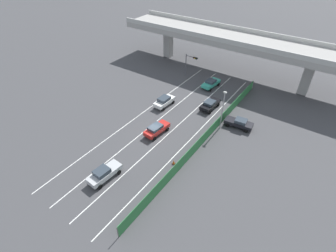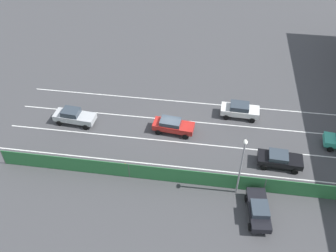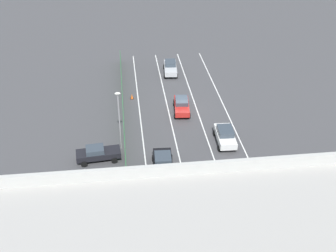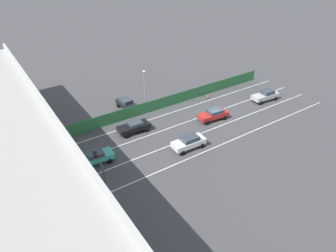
{
  "view_description": "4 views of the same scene",
  "coord_description": "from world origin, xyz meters",
  "px_view_note": "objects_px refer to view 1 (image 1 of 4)",
  "views": [
    {
      "loc": [
        20.13,
        -25.23,
        26.2
      ],
      "look_at": [
        1.95,
        0.89,
        1.89
      ],
      "focal_mm": 28.03,
      "sensor_mm": 36.0,
      "label": 1
    },
    {
      "loc": [
        30.82,
        4.11,
        28.42
      ],
      "look_at": [
        0.51,
        -0.18,
        1.04
      ],
      "focal_mm": 40.13,
      "sensor_mm": 36.0,
      "label": 2
    },
    {
      "loc": [
        7.05,
        45.0,
        26.11
      ],
      "look_at": [
        2.63,
        6.86,
        2.11
      ],
      "focal_mm": 45.1,
      "sensor_mm": 36.0,
      "label": 3
    },
    {
      "loc": [
        -28.27,
        27.32,
        22.66
      ],
      "look_at": [
        1.22,
        7.61,
        0.85
      ],
      "focal_mm": 32.39,
      "sensor_mm": 36.0,
      "label": 4
    }
  ],
  "objects_px": {
    "traffic_light": "(190,62)",
    "traffic_cone": "(174,162)",
    "car_sedan_silver": "(104,173)",
    "car_taxi_teal": "(211,83)",
    "car_hatchback_white": "(164,101)",
    "car_sedan_black": "(210,104)",
    "street_lamp": "(223,106)",
    "parked_sedan_dark": "(239,123)",
    "car_sedan_red": "(157,129)"
  },
  "relations": [
    {
      "from": "car_sedan_silver",
      "to": "car_sedan_black",
      "type": "relative_size",
      "value": 1.06
    },
    {
      "from": "car_sedan_silver",
      "to": "car_sedan_red",
      "type": "xyz_separation_m",
      "value": [
        -0.04,
        11.31,
        -0.03
      ]
    },
    {
      "from": "traffic_light",
      "to": "parked_sedan_dark",
      "type": "bearing_deg",
      "value": -34.09
    },
    {
      "from": "parked_sedan_dark",
      "to": "traffic_light",
      "type": "xyz_separation_m",
      "value": [
        -16.0,
        10.83,
        2.64
      ]
    },
    {
      "from": "car_sedan_red",
      "to": "car_sedan_black",
      "type": "relative_size",
      "value": 1.03
    },
    {
      "from": "traffic_light",
      "to": "car_sedan_red",
      "type": "bearing_deg",
      "value": -73.13
    },
    {
      "from": "car_sedan_red",
      "to": "car_taxi_teal",
      "type": "relative_size",
      "value": 1.01
    },
    {
      "from": "car_hatchback_white",
      "to": "street_lamp",
      "type": "relative_size",
      "value": 0.66
    },
    {
      "from": "traffic_light",
      "to": "car_sedan_black",
      "type": "bearing_deg",
      "value": -41.86
    },
    {
      "from": "car_taxi_teal",
      "to": "traffic_light",
      "type": "bearing_deg",
      "value": 166.75
    },
    {
      "from": "car_sedan_silver",
      "to": "parked_sedan_dark",
      "type": "distance_m",
      "value": 22.59
    },
    {
      "from": "car_sedan_red",
      "to": "parked_sedan_dark",
      "type": "distance_m",
      "value": 13.43
    },
    {
      "from": "parked_sedan_dark",
      "to": "street_lamp",
      "type": "height_order",
      "value": "street_lamp"
    },
    {
      "from": "car_taxi_teal",
      "to": "traffic_cone",
      "type": "xyz_separation_m",
      "value": [
        5.94,
        -22.41,
        -0.58
      ]
    },
    {
      "from": "parked_sedan_dark",
      "to": "traffic_light",
      "type": "distance_m",
      "value": 19.49
    },
    {
      "from": "car_sedan_black",
      "to": "traffic_light",
      "type": "distance_m",
      "value": 13.03
    },
    {
      "from": "car_sedan_silver",
      "to": "traffic_cone",
      "type": "relative_size",
      "value": 7.1
    },
    {
      "from": "car_taxi_teal",
      "to": "street_lamp",
      "type": "bearing_deg",
      "value": -56.23
    },
    {
      "from": "car_hatchback_white",
      "to": "car_sedan_silver",
      "type": "distance_m",
      "value": 19.0
    },
    {
      "from": "car_taxi_teal",
      "to": "traffic_cone",
      "type": "relative_size",
      "value": 6.85
    },
    {
      "from": "car_sedan_silver",
      "to": "street_lamp",
      "type": "bearing_deg",
      "value": 67.69
    },
    {
      "from": "car_sedan_red",
      "to": "car_sedan_silver",
      "type": "bearing_deg",
      "value": -89.79
    },
    {
      "from": "car_sedan_red",
      "to": "car_sedan_black",
      "type": "xyz_separation_m",
      "value": [
        3.5,
        11.27,
        -0.04
      ]
    },
    {
      "from": "car_hatchback_white",
      "to": "car_taxi_teal",
      "type": "distance_m",
      "value": 11.67
    },
    {
      "from": "street_lamp",
      "to": "traffic_cone",
      "type": "distance_m",
      "value": 11.86
    },
    {
      "from": "car_hatchback_white",
      "to": "car_sedan_black",
      "type": "xyz_separation_m",
      "value": [
        7.23,
        3.96,
        -0.09
      ]
    },
    {
      "from": "traffic_light",
      "to": "car_taxi_teal",
      "type": "bearing_deg",
      "value": -13.25
    },
    {
      "from": "car_sedan_black",
      "to": "traffic_light",
      "type": "relative_size",
      "value": 0.91
    },
    {
      "from": "car_sedan_red",
      "to": "car_sedan_black",
      "type": "bearing_deg",
      "value": 72.74
    },
    {
      "from": "car_sedan_silver",
      "to": "street_lamp",
      "type": "height_order",
      "value": "street_lamp"
    },
    {
      "from": "street_lamp",
      "to": "parked_sedan_dark",
      "type": "bearing_deg",
      "value": 38.21
    },
    {
      "from": "traffic_light",
      "to": "car_hatchback_white",
      "type": "bearing_deg",
      "value": -79.65
    },
    {
      "from": "car_sedan_black",
      "to": "parked_sedan_dark",
      "type": "distance_m",
      "value": 6.89
    },
    {
      "from": "car_sedan_red",
      "to": "street_lamp",
      "type": "relative_size",
      "value": 0.69
    },
    {
      "from": "traffic_cone",
      "to": "traffic_light",
      "type": "bearing_deg",
      "value": 116.65
    },
    {
      "from": "car_sedan_silver",
      "to": "car_taxi_teal",
      "type": "xyz_separation_m",
      "value": [
        -0.02,
        29.68,
        -0.05
      ]
    },
    {
      "from": "car_taxi_teal",
      "to": "traffic_cone",
      "type": "bearing_deg",
      "value": -75.16
    },
    {
      "from": "car_taxi_teal",
      "to": "car_sedan_black",
      "type": "xyz_separation_m",
      "value": [
        3.48,
        -7.1,
        -0.02
      ]
    },
    {
      "from": "car_sedan_black",
      "to": "car_taxi_teal",
      "type": "bearing_deg",
      "value": 116.13
    },
    {
      "from": "street_lamp",
      "to": "car_hatchback_white",
      "type": "bearing_deg",
      "value": 178.73
    },
    {
      "from": "car_sedan_red",
      "to": "car_taxi_teal",
      "type": "height_order",
      "value": "car_sedan_red"
    },
    {
      "from": "parked_sedan_dark",
      "to": "car_sedan_black",
      "type": "bearing_deg",
      "value": 160.42
    },
    {
      "from": "car_taxi_teal",
      "to": "car_sedan_silver",
      "type": "bearing_deg",
      "value": -89.96
    },
    {
      "from": "car_hatchback_white",
      "to": "traffic_light",
      "type": "xyz_separation_m",
      "value": [
        -2.28,
        12.47,
        2.56
      ]
    },
    {
      "from": "traffic_light",
      "to": "traffic_cone",
      "type": "height_order",
      "value": "traffic_light"
    },
    {
      "from": "car_hatchback_white",
      "to": "car_sedan_silver",
      "type": "xyz_separation_m",
      "value": [
        3.77,
        -18.63,
        -0.01
      ]
    },
    {
      "from": "parked_sedan_dark",
      "to": "traffic_cone",
      "type": "relative_size",
      "value": 6.86
    },
    {
      "from": "traffic_light",
      "to": "traffic_cone",
      "type": "bearing_deg",
      "value": -63.35
    },
    {
      "from": "car_sedan_silver",
      "to": "car_taxi_teal",
      "type": "relative_size",
      "value": 1.04
    },
    {
      "from": "car_sedan_black",
      "to": "parked_sedan_dark",
      "type": "xyz_separation_m",
      "value": [
        6.49,
        -2.31,
        0.0
      ]
    }
  ]
}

